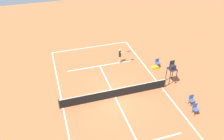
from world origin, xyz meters
name	(u,v)px	position (x,y,z in m)	size (l,w,h in m)	color
ground_plane	(115,97)	(0.00, 0.00, 0.00)	(60.00, 60.00, 0.00)	#B76038
court_lines	(115,97)	(0.00, 0.00, 0.00)	(9.64, 20.21, 0.01)	white
tennis_net	(115,93)	(0.00, 0.00, 0.50)	(10.24, 0.10, 1.07)	#4C4C51
player_serving	(120,55)	(-2.40, -5.56, 1.03)	(1.28, 0.54, 1.72)	#D8A884
tennis_ball	(130,68)	(-3.05, -4.06, 0.03)	(0.07, 0.07, 0.07)	#CCE033
umpire_chair	(172,69)	(-5.98, -0.58, 1.61)	(0.80, 0.80, 2.41)	#232328
courtside_chair_near	(192,99)	(-6.14, 2.88, 0.53)	(0.44, 0.46, 0.95)	#262626
courtside_chair_mid	(158,62)	(-6.02, -3.51, 0.53)	(0.44, 0.46, 0.95)	#262626
courtside_chair_far	(195,108)	(-5.79, 3.95, 0.53)	(0.44, 0.46, 0.95)	#262626
equipment_bag	(155,67)	(-5.58, -3.21, 0.15)	(0.76, 0.32, 0.30)	yellow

